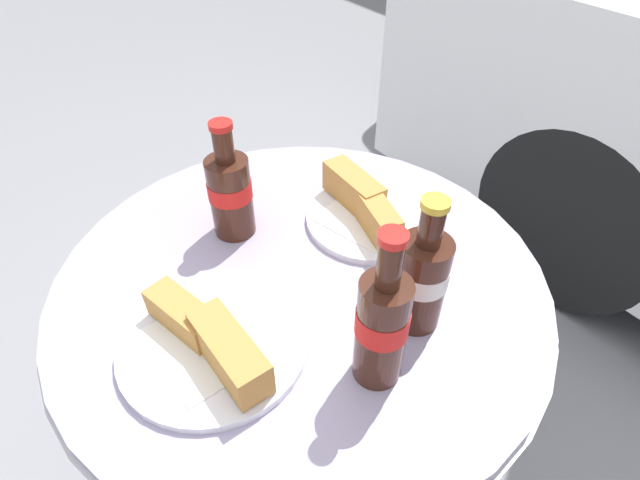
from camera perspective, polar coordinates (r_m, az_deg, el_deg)
name	(u,v)px	position (r m, az deg, el deg)	size (l,w,h in m)	color
ground_plane	(308,473)	(1.40, -1.41, -25.12)	(30.00, 30.00, 0.00)	gray
bistro_table	(303,331)	(0.90, -2.01, -10.41)	(0.78, 0.78, 0.72)	#B7B7BC
cola_bottle_left	(421,277)	(0.68, 11.52, -4.20)	(0.07, 0.07, 0.21)	#3D1E14
cola_bottle_right	(230,192)	(0.83, -10.22, 5.43)	(0.07, 0.07, 0.21)	#3D1E14
cola_bottle_center	(382,325)	(0.61, 7.08, -9.63)	(0.07, 0.07, 0.24)	#3D1E14
lunch_plate_near	(367,210)	(0.88, 5.39, 3.43)	(0.23, 0.23, 0.07)	white
lunch_plate_far	(213,340)	(0.70, -12.15, -11.09)	(0.26, 0.26, 0.07)	white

